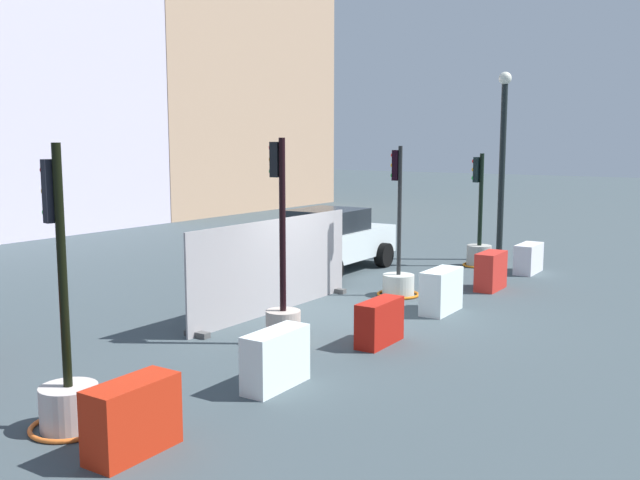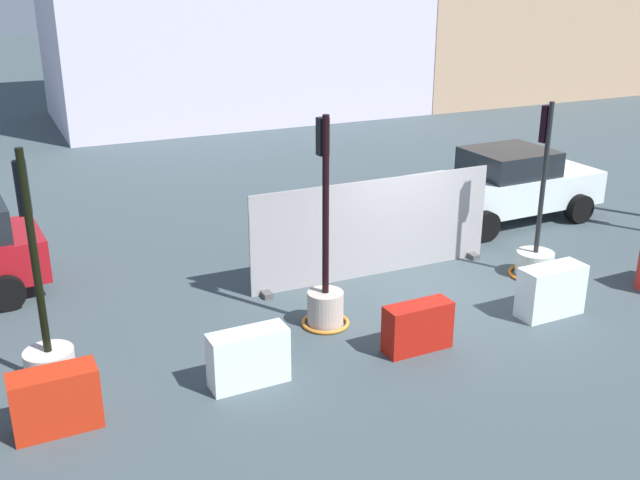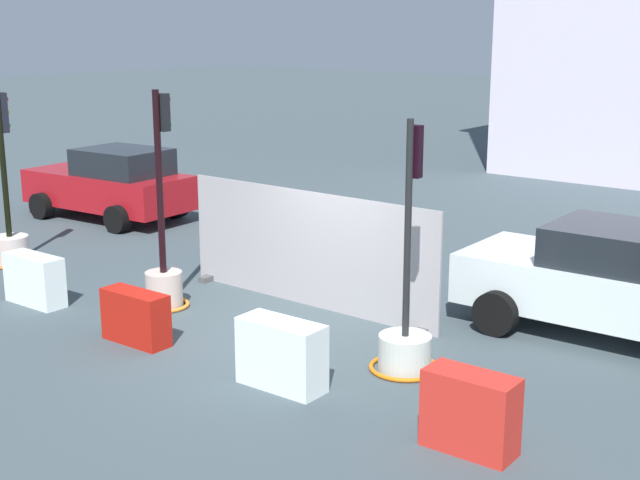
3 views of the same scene
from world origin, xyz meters
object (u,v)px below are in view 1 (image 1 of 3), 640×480
Objects in this scene: construction_barrier_1 at (276,359)px; construction_barrier_0 at (132,418)px; traffic_light_0 at (68,387)px; construction_barrier_5 at (528,258)px; traffic_light_2 at (398,275)px; construction_barrier_4 at (491,271)px; car_white_van at (327,240)px; traffic_light_3 at (479,246)px; construction_barrier_2 at (380,322)px; traffic_light_1 at (283,308)px; street_lamp_post at (503,151)px; construction_barrier_3 at (441,291)px.

construction_barrier_0 is at bearing -179.60° from construction_barrier_1.
construction_barrier_5 is (13.17, -1.24, -0.13)m from traffic_light_0.
traffic_light_0 is 8.80m from traffic_light_2.
construction_barrier_0 is 0.96× the size of construction_barrier_1.
construction_barrier_4 is 4.48m from car_white_van.
traffic_light_2 is 1.07× the size of traffic_light_3.
construction_barrier_0 is at bearing -91.95° from traffic_light_0.
construction_barrier_0 reaches higher than construction_barrier_2.
traffic_light_1 is 3.09× the size of construction_barrier_5.
construction_barrier_1 is at bearing -150.74° from car_white_van.
street_lamp_post reaches higher than car_white_van.
traffic_light_2 reaches higher than construction_barrier_4.
car_white_van is at bearing 17.34° from traffic_light_0.
traffic_light_2 is 1.71m from construction_barrier_3.
car_white_van is (-0.16, 4.46, 0.38)m from construction_barrier_4.
traffic_light_1 is 6.91m from car_white_van.
street_lamp_post reaches higher than traffic_light_0.
construction_barrier_1 is at bearing -145.24° from traffic_light_1.
traffic_light_1 is at bearing -152.44° from car_white_van.
traffic_light_0 is 2.95× the size of construction_barrier_3.
street_lamp_post reaches higher than construction_barrier_0.
construction_barrier_3 is at bearing -168.98° from street_lamp_post.
traffic_light_1 is 1.13× the size of traffic_light_3.
construction_barrier_1 is 2.69m from construction_barrier_2.
construction_barrier_2 is (2.68, -0.14, -0.03)m from construction_barrier_1.
traffic_light_3 is at bearing -45.76° from car_white_van.
traffic_light_3 is 2.84× the size of construction_barrier_0.
construction_barrier_5 is at bearing -138.85° from street_lamp_post.
construction_barrier_1 is 5.36m from construction_barrier_3.
traffic_light_2 is at bearing 178.84° from street_lamp_post.
traffic_light_2 is 6.42m from construction_barrier_1.
construction_barrier_2 is at bearing -171.42° from street_lamp_post.
construction_barrier_5 reaches higher than construction_barrier_2.
traffic_light_2 is 3.43m from car_white_van.
street_lamp_post is (1.37, -0.08, 2.58)m from traffic_light_3.
traffic_light_0 is 2.79m from construction_barrier_1.
traffic_light_0 reaches higher than construction_barrier_3.
construction_barrier_4 reaches higher than construction_barrier_3.
construction_barrier_1 is at bearing -173.92° from street_lamp_post.
traffic_light_0 is 1.19m from construction_barrier_0.
traffic_light_1 is at bearing -177.45° from traffic_light_2.
construction_barrier_5 is 0.25× the size of car_white_van.
construction_barrier_0 is at bearing 179.85° from construction_barrier_4.
traffic_light_1 reaches higher than construction_barrier_3.
traffic_light_3 is 0.58× the size of street_lamp_post.
street_lamp_post is (12.21, 1.30, 2.72)m from construction_barrier_1.
car_white_van reaches higher than construction_barrier_3.
traffic_light_0 reaches higher than car_white_van.
car_white_van is (5.20, 4.55, 0.44)m from construction_barrier_2.
traffic_light_1 reaches higher than car_white_van.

